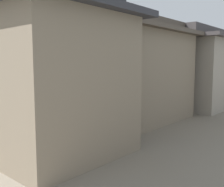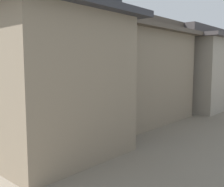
% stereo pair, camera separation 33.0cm
% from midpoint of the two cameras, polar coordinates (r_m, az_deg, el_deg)
% --- Properties ---
extents(boat_moored_second, '(1.39, 5.89, 0.38)m').
position_cam_midpoint_polar(boat_moored_second, '(39.64, 19.80, 0.21)').
color(boat_moored_second, brown).
rests_on(boat_moored_second, ground).
extents(boat_moored_third, '(1.76, 4.67, 0.70)m').
position_cam_midpoint_polar(boat_moored_third, '(33.07, 14.60, -0.59)').
color(boat_moored_third, brown).
rests_on(boat_moored_third, ground).
extents(boat_moored_far, '(1.28, 3.94, 0.51)m').
position_cam_midpoint_polar(boat_moored_far, '(26.20, 7.90, -2.42)').
color(boat_moored_far, '#33281E').
rests_on(boat_moored_far, ground).
extents(boat_midriver_drifting, '(4.44, 3.80, 0.51)m').
position_cam_midpoint_polar(boat_midriver_drifting, '(28.90, -10.93, -1.65)').
color(boat_midriver_drifting, '#33281E').
rests_on(boat_midriver_drifting, ground).
extents(house_waterfront_nearest, '(6.80, 5.68, 6.14)m').
position_cam_midpoint_polar(house_waterfront_nearest, '(10.64, -14.83, 4.00)').
color(house_waterfront_nearest, '#7F705B').
rests_on(house_waterfront_nearest, riverbank_right).
extents(house_waterfront_second, '(5.56, 7.33, 6.14)m').
position_cam_midpoint_polar(house_waterfront_second, '(16.03, 5.05, 4.93)').
color(house_waterfront_second, '#7F705B').
rests_on(house_waterfront_second, riverbank_right).
extents(house_waterfront_tall, '(6.49, 7.15, 6.14)m').
position_cam_midpoint_polar(house_waterfront_tall, '(21.92, 16.98, 5.09)').
color(house_waterfront_tall, gray).
rests_on(house_waterfront_tall, riverbank_right).
extents(house_waterfront_narrow, '(5.89, 7.58, 6.14)m').
position_cam_midpoint_polar(house_waterfront_narrow, '(28.90, 22.44, 5.16)').
color(house_waterfront_narrow, gray).
rests_on(house_waterfront_narrow, riverbank_right).
extents(mooring_post_dock_near, '(0.20, 0.20, 0.92)m').
position_cam_midpoint_polar(mooring_post_dock_near, '(14.93, -16.91, -5.28)').
color(mooring_post_dock_near, '#473828').
rests_on(mooring_post_dock_near, riverbank_right).
extents(mooring_post_dock_mid, '(0.20, 0.20, 0.86)m').
position_cam_midpoint_polar(mooring_post_dock_mid, '(21.04, 4.30, -1.73)').
color(mooring_post_dock_mid, '#473828').
rests_on(mooring_post_dock_mid, riverbank_right).
extents(mooring_post_dock_far, '(0.20, 0.20, 0.92)m').
position_cam_midpoint_polar(mooring_post_dock_far, '(27.42, 13.80, 0.10)').
color(mooring_post_dock_far, '#473828').
rests_on(mooring_post_dock_far, riverbank_right).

